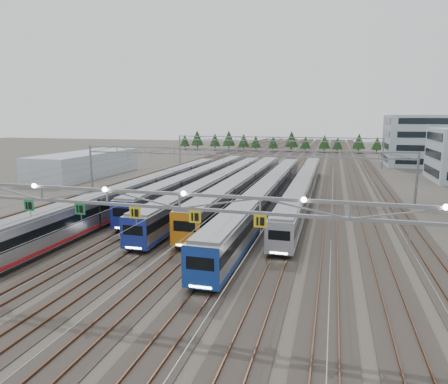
% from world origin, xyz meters
% --- Properties ---
extents(ground, '(400.00, 400.00, 0.00)m').
position_xyz_m(ground, '(0.00, 0.00, 0.00)').
color(ground, '#47423A').
rests_on(ground, ground).
extents(track_bed, '(54.00, 260.00, 5.42)m').
position_xyz_m(track_bed, '(0.00, 100.00, 1.49)').
color(track_bed, '#2D2823').
rests_on(track_bed, ground).
extents(train_a, '(2.93, 61.41, 3.82)m').
position_xyz_m(train_a, '(-11.25, 29.31, 2.16)').
color(train_a, black).
rests_on(train_a, ground).
extents(train_b, '(2.93, 58.12, 3.82)m').
position_xyz_m(train_b, '(-6.75, 42.51, 2.16)').
color(train_b, black).
rests_on(train_b, ground).
extents(train_c, '(2.81, 58.79, 3.66)m').
position_xyz_m(train_c, '(-2.25, 37.02, 2.08)').
color(train_c, black).
rests_on(train_c, ground).
extents(train_d, '(3.08, 55.22, 4.02)m').
position_xyz_m(train_d, '(2.25, 37.07, 2.26)').
color(train_d, black).
rests_on(train_d, ground).
extents(train_e, '(2.92, 63.20, 3.80)m').
position_xyz_m(train_e, '(6.75, 32.37, 2.15)').
color(train_e, black).
rests_on(train_e, ground).
extents(train_f, '(2.73, 60.93, 3.55)m').
position_xyz_m(train_f, '(11.25, 40.29, 2.03)').
color(train_f, black).
rests_on(train_f, ground).
extents(gantry_near, '(56.36, 0.61, 8.08)m').
position_xyz_m(gantry_near, '(-0.05, -0.12, 7.09)').
color(gantry_near, gray).
rests_on(gantry_near, ground).
extents(gantry_mid, '(56.36, 0.36, 8.00)m').
position_xyz_m(gantry_mid, '(0.00, 40.00, 6.39)').
color(gantry_mid, gray).
rests_on(gantry_mid, ground).
extents(gantry_far, '(56.36, 0.36, 8.00)m').
position_xyz_m(gantry_far, '(0.00, 85.00, 6.39)').
color(gantry_far, gray).
rests_on(gantry_far, ground).
extents(depot_bldg_north, '(22.00, 18.00, 13.76)m').
position_xyz_m(depot_bldg_north, '(40.75, 96.24, 6.88)').
color(depot_bldg_north, '#9EB2BD').
rests_on(depot_bldg_north, ground).
extents(west_shed, '(10.00, 30.00, 5.31)m').
position_xyz_m(west_shed, '(-38.20, 53.29, 2.66)').
color(west_shed, '#9EB2BD').
rests_on(west_shed, ground).
extents(treeline, '(93.80, 5.60, 7.02)m').
position_xyz_m(treeline, '(-0.90, 132.80, 4.23)').
color(treeline, '#332114').
rests_on(treeline, ground).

